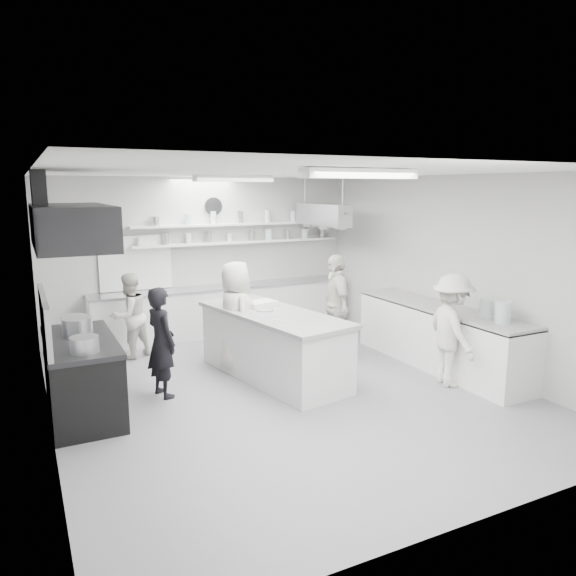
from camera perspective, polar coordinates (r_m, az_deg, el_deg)
name	(u,v)px	position (r m, az deg, el deg)	size (l,w,h in m)	color
floor	(283,390)	(7.77, -0.52, -10.67)	(6.00, 7.00, 0.02)	gray
ceiling	(283,171)	(7.25, -0.56, 12.18)	(6.00, 7.00, 0.02)	white
wall_back	(204,256)	(10.59, -8.86, 3.34)	(6.00, 0.04, 3.00)	beige
wall_front	(476,354)	(4.56, 19.17, -6.62)	(6.00, 0.04, 3.00)	beige
wall_left	(42,306)	(6.65, -24.49, -1.71)	(0.04, 7.00, 3.00)	beige
wall_right	(451,270)	(9.07, 16.78, 1.83)	(0.04, 7.00, 3.00)	beige
stove	(82,378)	(7.33, -20.83, -8.89)	(0.80, 1.80, 0.90)	black
exhaust_hood	(71,226)	(6.96, -21.85, 6.07)	(0.85, 2.00, 0.50)	#252527
back_counter	(225,310)	(10.58, -6.66, -2.33)	(5.00, 0.60, 0.92)	white
shelf_lower	(240,242)	(10.67, -5.09, 4.83)	(4.20, 0.26, 0.04)	white
shelf_upper	(240,224)	(10.64, -5.12, 6.71)	(4.20, 0.26, 0.04)	white
pass_through_window	(135,263)	(10.26, -15.75, 2.57)	(1.30, 0.04, 1.00)	black
wall_clock	(213,206)	(10.54, -7.90, 8.52)	(0.32, 0.32, 0.05)	white
right_counter	(439,338)	(8.90, 15.65, -5.06)	(0.74, 3.30, 0.94)	white
pot_rack	(323,215)	(10.32, 3.65, 7.72)	(0.30, 1.60, 0.40)	#B0B1B5
light_fixture_front	(360,174)	(5.69, 7.56, 11.85)	(1.30, 0.25, 0.10)	white
light_fixture_rear	(234,179)	(8.90, -5.73, 11.37)	(1.30, 0.25, 0.10)	white
prep_island	(273,346)	(8.11, -1.56, -6.16)	(0.96, 2.57, 0.95)	white
stove_pot	(78,329)	(7.32, -21.27, -4.03)	(0.36, 0.36, 0.28)	#B0B1B5
cook_stove	(161,342)	(7.51, -13.18, -5.58)	(0.55, 0.36, 1.51)	black
cook_back	(130,316)	(9.33, -16.34, -2.83)	(0.70, 0.54, 1.43)	silver
cook_island_left	(236,317)	(8.34, -5.50, -3.01)	(0.83, 0.54, 1.71)	silver
cook_island_right	(336,306)	(9.02, 5.06, -1.90)	(1.01, 0.42, 1.73)	silver
cook_right	(452,330)	(8.04, 16.84, -4.26)	(1.05, 0.60, 1.62)	silver
bowl_island_a	(265,311)	(8.11, -2.48, -2.47)	(0.26, 0.26, 0.06)	#B0B1B5
bowl_island_b	(280,322)	(7.50, -0.85, -3.55)	(0.18, 0.18, 0.06)	white
bowl_right	(489,319)	(8.19, 20.37, -3.07)	(0.23, 0.23, 0.06)	white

